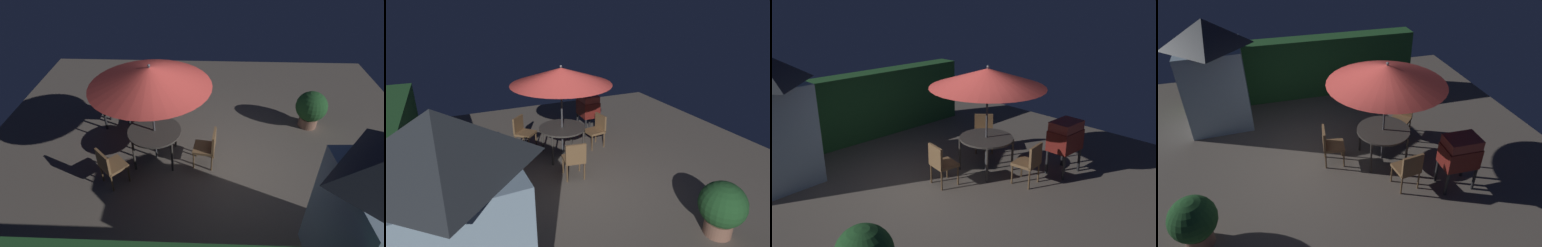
# 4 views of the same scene
# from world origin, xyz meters

# --- Properties ---
(ground_plane) EXTENTS (11.00, 11.00, 0.00)m
(ground_plane) POSITION_xyz_m (0.00, 0.00, 0.00)
(ground_plane) COLOR #6B6056
(hedge_backdrop) EXTENTS (6.73, 0.59, 1.78)m
(hedge_backdrop) POSITION_xyz_m (0.00, 3.50, 0.89)
(hedge_backdrop) COLOR #28602D
(hedge_backdrop) RESTS_ON ground
(garden_shed) EXTENTS (1.65, 1.71, 2.78)m
(garden_shed) POSITION_xyz_m (-2.41, 2.54, 1.42)
(garden_shed) COLOR #9EBCD1
(garden_shed) RESTS_ON ground
(patio_table) EXTENTS (1.18, 1.18, 0.79)m
(patio_table) POSITION_xyz_m (1.19, -0.17, 0.72)
(patio_table) COLOR #47423D
(patio_table) RESTS_ON ground
(patio_umbrella) EXTENTS (2.47, 2.47, 2.37)m
(patio_umbrella) POSITION_xyz_m (1.19, -0.17, 2.11)
(patio_umbrella) COLOR #4C4C51
(patio_umbrella) RESTS_ON ground
(bbq_grill) EXTENTS (0.71, 0.51, 1.20)m
(bbq_grill) POSITION_xyz_m (2.32, -1.44, 0.85)
(bbq_grill) COLOR maroon
(bbq_grill) RESTS_ON ground
(chair_near_shed) EXTENTS (0.65, 0.65, 0.90)m
(chair_near_shed) POSITION_xyz_m (2.01, 0.67, 0.52)
(chair_near_shed) COLOR olive
(chair_near_shed) RESTS_ON ground
(chair_far_side) EXTENTS (0.52, 0.52, 0.90)m
(chair_far_side) POSITION_xyz_m (0.01, -0.01, 0.52)
(chair_far_side) COLOR olive
(chair_far_side) RESTS_ON ground
(chair_toward_hedge) EXTENTS (0.52, 0.52, 0.90)m
(chair_toward_hedge) POSITION_xyz_m (1.34, -1.25, 0.52)
(chair_toward_hedge) COLOR olive
(chair_toward_hedge) RESTS_ON ground
(potted_plant_by_shed) EXTENTS (0.79, 0.79, 1.00)m
(potted_plant_by_shed) POSITION_xyz_m (-2.64, -1.58, 0.55)
(potted_plant_by_shed) COLOR #936651
(potted_plant_by_shed) RESTS_ON ground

